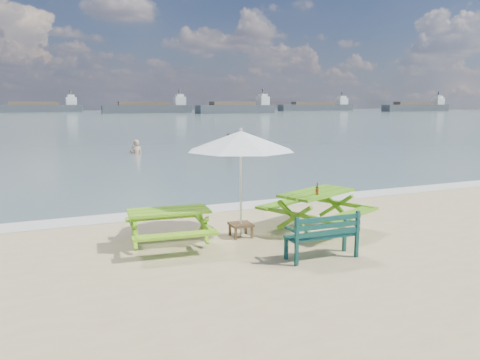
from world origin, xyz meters
name	(u,v)px	position (x,y,z in m)	size (l,w,h in m)	color
sea	(62,118)	(0.00, 85.00, 0.00)	(300.00, 300.00, 0.00)	slate
foam_strip	(218,208)	(0.00, 4.60, 0.01)	(22.00, 0.90, 0.01)	silver
picnic_table_left	(169,229)	(-2.02, 1.87, 0.35)	(1.68, 1.83, 0.73)	#73B71B
picnic_table_right	(316,212)	(1.21, 1.77, 0.41)	(2.41, 2.52, 0.85)	#569C17
park_bench	(321,244)	(0.29, 0.15, 0.25)	(1.33, 0.48, 0.81)	#0E3B36
side_table	(241,230)	(-0.50, 1.94, 0.15)	(0.47, 0.47, 0.29)	brown
patio_umbrella	(241,141)	(-0.50, 1.94, 1.98)	(2.33, 2.33, 2.19)	silver
beer_bottle	(317,191)	(1.02, 1.47, 0.94)	(0.06, 0.06, 0.25)	#8C5314
swimmer	(136,157)	(0.65, 18.88, -0.17)	(0.73, 0.53, 1.85)	tan
mooring_pilings	(230,145)	(5.66, 17.69, 0.38)	(0.56, 0.76, 1.24)	black
cargo_ships	(247,108)	(52.84, 120.34, 1.18)	(134.99, 38.92, 4.40)	#3C4147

